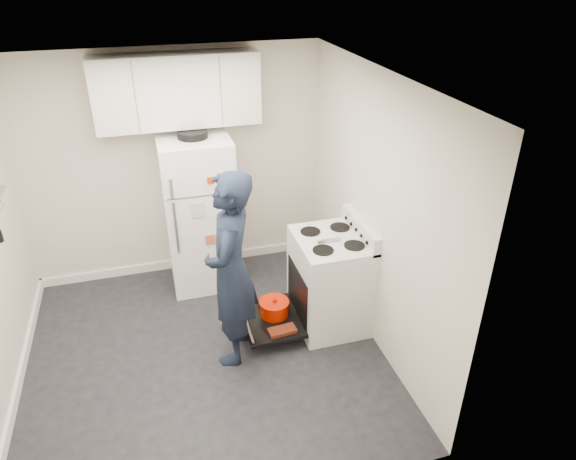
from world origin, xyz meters
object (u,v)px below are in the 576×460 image
object	(u,v)px
refrigerator	(200,213)
person	(231,270)
electric_range	(329,282)
open_oven_door	(272,314)

from	to	relation	value
refrigerator	person	world-z (taller)	person
electric_range	open_oven_door	world-z (taller)	electric_range
electric_range	refrigerator	size ratio (longest dim) A/B	0.63
open_oven_door	refrigerator	size ratio (longest dim) A/B	0.40
electric_range	person	xyz separation A→B (m)	(-0.98, -0.19, 0.44)
person	electric_range	bearing A→B (deg)	121.84
refrigerator	person	bearing A→B (deg)	-85.72
refrigerator	electric_range	bearing A→B (deg)	-45.70
open_oven_door	electric_range	bearing A→B (deg)	-2.04
open_oven_door	refrigerator	distance (m)	1.36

